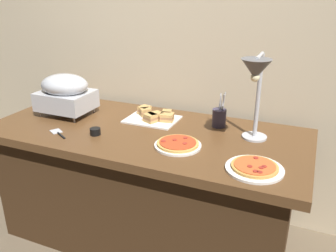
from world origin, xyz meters
The scene contains 11 objects.
ground_plane centered at (0.00, 0.00, 0.00)m, with size 8.00×8.00×0.00m, color brown.
back_wall centered at (0.00, 0.50, 1.20)m, with size 4.40×0.04×2.40m, color #C6B593.
buffet_table centered at (0.00, 0.00, 0.39)m, with size 1.90×0.84×0.76m.
chafing_dish centered at (-0.60, 0.05, 0.91)m, with size 0.34×0.27×0.27m.
heat_lamp centered at (0.62, 0.01, 1.14)m, with size 0.15×0.31×0.49m.
pizza_plate_front centered at (0.26, -0.14, 0.77)m, with size 0.25×0.25×0.03m.
pizza_plate_center centered at (0.69, -0.24, 0.77)m, with size 0.27×0.27×0.03m.
sandwich_platter centered at (-0.02, 0.18, 0.78)m, with size 0.32×0.25×0.06m.
sauce_cup_near centered at (-0.23, -0.17, 0.78)m, with size 0.06×0.06×0.04m.
utensil_holder centered at (0.39, 0.23, 0.82)m, with size 0.08×0.08×0.22m.
serving_spatula centered at (-0.44, -0.25, 0.76)m, with size 0.16×0.11×0.01m.
Camera 1 is at (0.89, -1.74, 1.56)m, focal length 37.72 mm.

